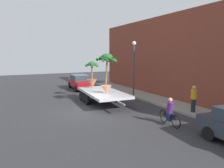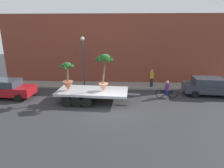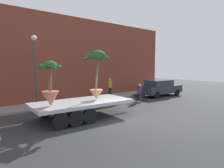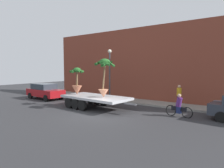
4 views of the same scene
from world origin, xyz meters
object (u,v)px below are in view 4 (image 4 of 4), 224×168
Objects in this scene: flatbed_trailer at (93,99)px; trailing_car at (45,91)px; street_lamp at (110,68)px; pedestrian_near_gate at (179,95)px; cyclist at (179,107)px; potted_palm_middle at (104,74)px; potted_palm_rear at (77,82)px.

trailing_car is (-7.17, 0.57, 0.06)m from flatbed_trailer.
street_lamp reaches higher than trailing_car.
flatbed_trailer is 3.88× the size of pedestrian_near_gate.
street_lamp reaches higher than cyclist.
potted_palm_middle is (1.20, -0.12, 1.98)m from flatbed_trailer.
street_lamp reaches higher than potted_palm_middle.
cyclist is 0.38× the size of street_lamp.
trailing_car is 13.13m from pedestrian_near_gate.
potted_palm_rear reaches higher than cyclist.
street_lamp is (-7.53, 2.45, 2.56)m from cyclist.
cyclist is at bearing 2.76° from trailing_car.
flatbed_trailer is 3.61× the size of cyclist.
trailing_car is at bearing 172.48° from potted_palm_rear.
flatbed_trailer is at bearing -72.81° from street_lamp.
potted_palm_rear is 2.97m from potted_palm_middle.
pedestrian_near_gate is at bearing 107.80° from cyclist.
potted_palm_middle is at bearing -136.38° from pedestrian_near_gate.
street_lamp is at bearing 82.11° from potted_palm_rear.
cyclist reaches higher than flatbed_trailer.
street_lamp is (-1.14, 3.68, 2.46)m from flatbed_trailer.
cyclist is at bearing -72.20° from pedestrian_near_gate.
pedestrian_near_gate reaches higher than flatbed_trailer.
flatbed_trailer is 2.07m from potted_palm_rear.
street_lamp is (-6.64, -0.31, 2.19)m from pedestrian_near_gate.
cyclist is 13.58m from trailing_car.
street_lamp is at bearing 107.19° from flatbed_trailer.
pedestrian_near_gate is (7.18, 4.14, -0.95)m from potted_palm_rear.
pedestrian_near_gate is (5.51, 3.98, 0.27)m from flatbed_trailer.
potted_palm_rear reaches higher than pedestrian_near_gate.
flatbed_trailer is at bearing 174.43° from potted_palm_middle.
potted_palm_rear is (-1.67, -0.15, 1.22)m from flatbed_trailer.
street_lamp is at bearing -177.36° from pedestrian_near_gate.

